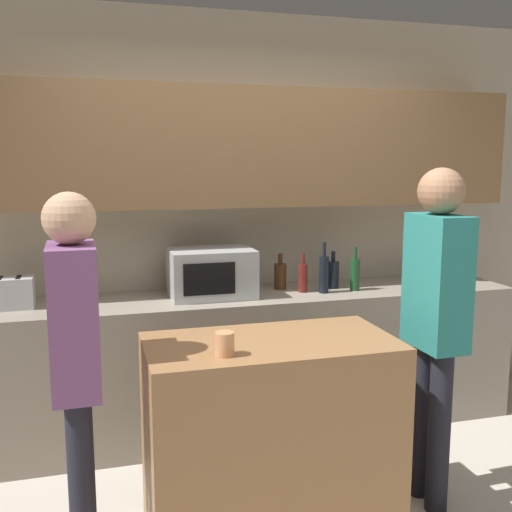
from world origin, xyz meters
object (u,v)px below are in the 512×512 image
object	(u,v)px
potted_plant	(455,254)
bottle_2	(324,274)
cup_0	(225,344)
bottle_0	(280,276)
person_center	(436,309)
person_left	(75,352)
bottle_3	(333,274)
microwave	(211,273)
bottle_1	(303,277)
bottle_4	(355,274)
toaster	(10,293)

from	to	relation	value
potted_plant	bottle_2	size ratio (longest dim) A/B	1.20
potted_plant	cup_0	size ratio (longest dim) A/B	3.91
bottle_0	person_center	bearing A→B (deg)	-70.93
bottle_2	person_left	size ratio (longest dim) A/B	0.20
bottle_3	cup_0	xyz separation A→B (m)	(-1.04, -1.30, -0.01)
microwave	bottle_1	world-z (taller)	microwave
person_left	bottle_1	bearing A→B (deg)	126.84
bottle_2	cup_0	world-z (taller)	bottle_2
potted_plant	bottle_4	xyz separation A→B (m)	(-0.80, -0.08, -0.09)
potted_plant	bottle_1	bearing A→B (deg)	-178.13
potted_plant	bottle_1	distance (m)	1.15
microwave	bottle_0	size ratio (longest dim) A/B	2.20
microwave	bottle_4	world-z (taller)	microwave
toaster	bottle_1	world-z (taller)	bottle_1
bottle_4	cup_0	xyz separation A→B (m)	(-1.15, -1.19, -0.02)
bottle_2	cup_0	xyz separation A→B (m)	(-0.92, -1.17, -0.04)
bottle_0	bottle_4	bearing A→B (deg)	-20.41
potted_plant	bottle_0	bearing A→B (deg)	175.84
bottle_4	microwave	bearing A→B (deg)	175.28
potted_plant	bottle_2	distance (m)	1.03
potted_plant	person_center	size ratio (longest dim) A/B	0.23
bottle_2	person_center	world-z (taller)	person_center
potted_plant	bottle_2	xyz separation A→B (m)	(-1.03, -0.10, -0.07)
bottle_3	person_left	world-z (taller)	person_left
bottle_0	cup_0	bearing A→B (deg)	-116.72
potted_plant	microwave	bearing A→B (deg)	-179.95
person_left	person_center	bearing A→B (deg)	89.67
bottle_3	person_center	bearing A→B (deg)	-86.77
toaster	bottle_4	world-z (taller)	bottle_4
bottle_2	bottle_0	bearing A→B (deg)	141.09
bottle_4	person_left	distance (m)	2.04
bottle_1	person_center	world-z (taller)	person_center
bottle_2	bottle_1	bearing A→B (deg)	153.64
bottle_0	person_left	world-z (taller)	person_left
bottle_4	person_left	world-z (taller)	person_left
potted_plant	person_left	xyz separation A→B (m)	(-2.55, -1.13, -0.14)
microwave	person_left	xyz separation A→B (m)	(-0.80, -1.13, -0.09)
cup_0	person_left	xyz separation A→B (m)	(-0.60, 0.14, -0.02)
microwave	person_left	bearing A→B (deg)	-125.28
potted_plant	cup_0	xyz separation A→B (m)	(-1.95, -1.27, -0.11)
bottle_0	person_center	xyz separation A→B (m)	(0.41, -1.20, 0.03)
toaster	bottle_0	size ratio (longest dim) A/B	1.10
person_center	toaster	bearing A→B (deg)	61.36
microwave	toaster	bearing A→B (deg)	179.92
person_left	potted_plant	bearing A→B (deg)	112.74
cup_0	person_center	xyz separation A→B (m)	(1.10, 0.16, 0.04)
bottle_0	cup_0	distance (m)	1.52
bottle_2	bottle_4	size ratio (longest dim) A/B	1.14
bottle_4	potted_plant	bearing A→B (deg)	5.68
person_left	person_center	world-z (taller)	person_center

